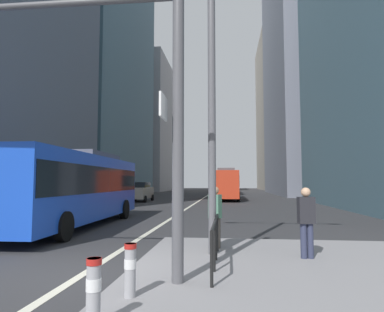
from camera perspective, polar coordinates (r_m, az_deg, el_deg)
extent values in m
plane|color=#303033|center=(27.33, -0.30, -8.56)|extent=(160.00, 160.00, 0.00)
cube|color=gray|center=(6.81, 28.38, -20.09)|extent=(9.00, 10.00, 0.15)
cube|color=beige|center=(37.27, 1.47, -7.44)|extent=(0.20, 80.00, 0.01)
cube|color=slate|center=(56.82, -15.06, 20.86)|extent=(10.47, 25.49, 52.18)
cube|color=#9E9EA3|center=(77.08, -8.22, 5.01)|extent=(11.47, 18.73, 29.07)
cube|color=slate|center=(61.18, 19.85, 17.40)|extent=(13.57, 25.66, 48.89)
cube|color=gray|center=(88.84, 15.24, 6.98)|extent=(11.67, 25.10, 38.58)
cube|color=blue|center=(15.75, -19.17, -5.08)|extent=(2.81, 11.17, 2.75)
cube|color=black|center=(15.74, -19.14, -3.82)|extent=(2.84, 10.95, 1.10)
cube|color=#4C4C51|center=(17.33, -16.82, 0.00)|extent=(1.86, 4.05, 0.30)
cylinder|color=black|center=(12.10, -20.94, -11.12)|extent=(0.33, 1.01, 1.00)
cylinder|color=black|center=(18.74, -11.41, -8.84)|extent=(0.33, 1.01, 1.00)
cylinder|color=black|center=(19.54, -18.27, -8.52)|extent=(0.33, 1.01, 1.00)
cylinder|color=black|center=(18.15, -28.16, -9.12)|extent=(0.23, 0.64, 0.64)
cube|color=red|center=(37.95, 5.83, -4.77)|extent=(2.56, 11.59, 2.75)
cube|color=black|center=(37.95, 5.83, -4.25)|extent=(2.60, 11.36, 1.10)
cube|color=#4C4C51|center=(36.23, 5.81, -2.38)|extent=(1.77, 4.18, 0.30)
cylinder|color=black|center=(41.70, 4.20, -6.43)|extent=(0.31, 1.00, 1.00)
cylinder|color=black|center=(41.69, 7.52, -6.41)|extent=(0.31, 1.00, 1.00)
cylinder|color=black|center=(34.30, 3.82, -6.87)|extent=(0.31, 1.00, 1.00)
cylinder|color=black|center=(34.29, 7.86, -6.84)|extent=(0.31, 1.00, 1.00)
cube|color=#B2A899|center=(34.64, -8.79, -6.19)|extent=(1.79, 4.55, 1.10)
cube|color=black|center=(34.77, -8.71, -4.85)|extent=(1.50, 2.46, 0.52)
cylinder|color=black|center=(32.94, -7.95, -7.25)|extent=(0.22, 0.64, 0.64)
cylinder|color=black|center=(33.43, -11.00, -7.17)|extent=(0.22, 0.64, 0.64)
cylinder|color=black|center=(35.94, -6.75, -7.02)|extent=(0.22, 0.64, 0.64)
cylinder|color=black|center=(36.39, -9.56, -6.96)|extent=(0.22, 0.64, 0.64)
cube|color=black|center=(63.42, 6.59, -5.39)|extent=(1.82, 4.04, 1.10)
cube|color=black|center=(63.26, 6.59, -4.66)|extent=(1.52, 2.18, 0.52)
cylinder|color=black|center=(64.78, 5.77, -5.86)|extent=(0.23, 0.64, 0.64)
cylinder|color=black|center=(64.81, 7.39, -5.84)|extent=(0.23, 0.64, 0.64)
cylinder|color=black|center=(62.05, 5.78, -5.92)|extent=(0.23, 0.64, 0.64)
cylinder|color=black|center=(62.08, 7.46, -5.91)|extent=(0.23, 0.64, 0.64)
cube|color=gold|center=(60.94, 5.58, -5.44)|extent=(1.88, 4.12, 1.10)
cube|color=black|center=(60.78, 5.57, -4.67)|extent=(1.55, 2.24, 0.52)
cylinder|color=black|center=(62.34, 4.72, -5.92)|extent=(0.24, 0.65, 0.64)
cylinder|color=black|center=(62.36, 6.40, -5.91)|extent=(0.24, 0.65, 0.64)
cylinder|color=black|center=(59.56, 4.72, -5.99)|extent=(0.24, 0.65, 0.64)
cylinder|color=black|center=(59.59, 6.48, -5.98)|extent=(0.24, 0.65, 0.64)
cylinder|color=#515156|center=(6.35, -2.37, 6.27)|extent=(0.22, 0.22, 6.00)
cylinder|color=#515156|center=(8.32, -27.55, 21.57)|extent=(6.67, 0.14, 0.14)
cube|color=white|center=(6.26, -4.90, 8.31)|extent=(0.04, 0.60, 0.44)
cylinder|color=#56565B|center=(8.95, 3.37, 9.67)|extent=(0.20, 0.20, 8.00)
cylinder|color=#99999E|center=(4.73, -16.38, -21.38)|extent=(0.18, 0.18, 0.86)
cylinder|color=white|center=(4.70, -16.36, -20.19)|extent=(0.19, 0.19, 0.15)
cylinder|color=#B21E19|center=(4.63, -16.28, -16.79)|extent=(0.20, 0.20, 0.08)
cylinder|color=#99999E|center=(5.73, -10.46, -18.51)|extent=(0.18, 0.18, 0.84)
cylinder|color=white|center=(5.71, -10.44, -17.54)|extent=(0.19, 0.19, 0.15)
cylinder|color=#B21E19|center=(5.65, -10.40, -14.79)|extent=(0.20, 0.20, 0.08)
cylinder|color=black|center=(6.13, 3.35, -17.11)|extent=(0.06, 0.06, 0.95)
cylinder|color=black|center=(7.12, 3.78, -15.31)|extent=(0.06, 0.06, 0.95)
cylinder|color=black|center=(8.12, 4.10, -13.96)|extent=(0.06, 0.06, 0.95)
cylinder|color=black|center=(9.12, 4.35, -12.90)|extent=(0.06, 0.06, 0.95)
cylinder|color=black|center=(7.55, 3.93, -11.04)|extent=(0.06, 3.05, 0.06)
cylinder|color=#2D334C|center=(8.71, 18.42, -13.50)|extent=(0.15, 0.15, 0.82)
cylinder|color=#2D334C|center=(8.77, 19.44, -13.43)|extent=(0.15, 0.15, 0.82)
cube|color=#232328|center=(8.65, 18.80, -8.69)|extent=(0.40, 0.28, 0.64)
sphere|color=tan|center=(8.63, 18.73, -5.83)|extent=(0.23, 0.23, 0.23)
cylinder|color=#423D38|center=(9.54, 4.41, -12.88)|extent=(0.15, 0.15, 0.83)
cylinder|color=#423D38|center=(9.54, 3.43, -12.89)|extent=(0.15, 0.15, 0.83)
cube|color=#4C7F66|center=(9.46, 3.90, -8.48)|extent=(0.40, 0.27, 0.64)
sphere|color=#9E7556|center=(9.44, 3.88, -5.85)|extent=(0.23, 0.23, 0.23)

